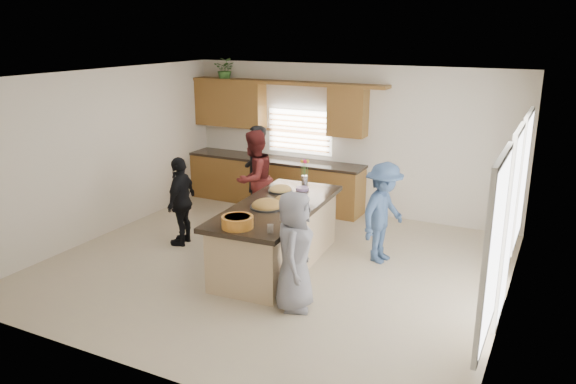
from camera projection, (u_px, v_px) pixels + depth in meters
The scene contains 18 objects.
floor at pixel (274, 265), 8.45m from camera, with size 6.50×6.50×0.00m, color tan.
room_shell at pixel (273, 141), 7.91m from camera, with size 6.52×6.02×2.81m.
back_cabinetry at pixel (273, 160), 11.17m from camera, with size 4.08×0.66×2.46m.
right_wall_glazing at pixel (510, 214), 6.56m from camera, with size 0.06×4.00×2.25m.
island at pixel (277, 237), 8.35m from camera, with size 1.33×2.77×0.95m.
platter_front at pixel (267, 206), 8.06m from camera, with size 0.50×0.50×0.20m.
platter_mid at pixel (288, 201), 8.27m from camera, with size 0.46×0.46×0.18m.
platter_back at pixel (281, 190), 8.86m from camera, with size 0.39×0.39×0.16m.
salad_bowl at pixel (237, 221), 7.25m from camera, with size 0.41×0.41×0.15m.
clear_cup at pixel (270, 229), 7.07m from camera, with size 0.08×0.08×0.11m, color white.
plate_stack at pixel (302, 189), 8.95m from camera, with size 0.21×0.21×0.04m, color #B58ECE.
flower_vase at pixel (305, 171), 9.18m from camera, with size 0.14×0.14×0.43m.
potted_plant at pixel (225, 69), 11.24m from camera, with size 0.42×0.36×0.47m, color #41772F.
woman_left_back at pixel (256, 171), 10.48m from camera, with size 0.63×0.41×1.72m, color black.
woman_left_mid at pixel (254, 179), 9.92m from camera, with size 0.84×0.66×1.73m, color maroon.
woman_left_front at pixel (181, 201), 9.11m from camera, with size 0.86×0.36×1.47m, color black.
woman_right_back at pixel (383, 213), 8.41m from camera, with size 1.00×0.57×1.54m, color #334B70.
woman_right_front at pixel (294, 251), 6.97m from camera, with size 0.75×0.49×1.54m, color slate.
Camera 1 is at (3.71, -6.86, 3.44)m, focal length 35.00 mm.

